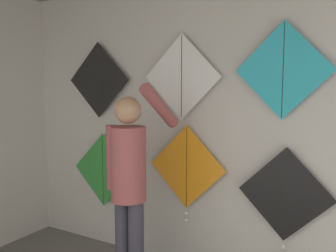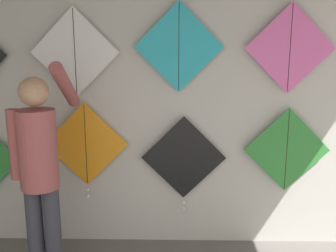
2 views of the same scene
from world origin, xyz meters
name	(u,v)px [view 2 (image 2 of 2)]	position (x,y,z in m)	size (l,w,h in m)	color
back_panel	(130,104)	(0.00, 3.60, 1.40)	(5.69, 0.06, 2.80)	beige
shopkeeper	(40,164)	(-0.64, 2.87, 1.04)	(0.47, 0.63, 1.84)	#383842
kite_1	(86,146)	(-0.42, 3.51, 1.01)	(0.81, 0.04, 0.95)	orange
kite_2	(184,159)	(0.52, 3.51, 0.88)	(0.81, 0.04, 0.95)	black
kite_3	(287,150)	(1.50, 3.51, 0.98)	(0.81, 0.01, 0.81)	#338C38
kite_5	(75,52)	(-0.48, 3.51, 1.89)	(0.81, 0.01, 0.81)	white
kite_6	(179,47)	(0.46, 3.51, 1.94)	(0.81, 0.01, 0.81)	#28B2C6
kite_7	(290,48)	(1.46, 3.51, 1.93)	(0.81, 0.01, 0.81)	pink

